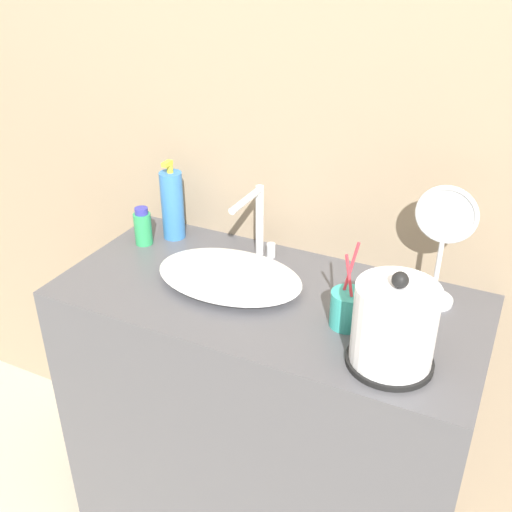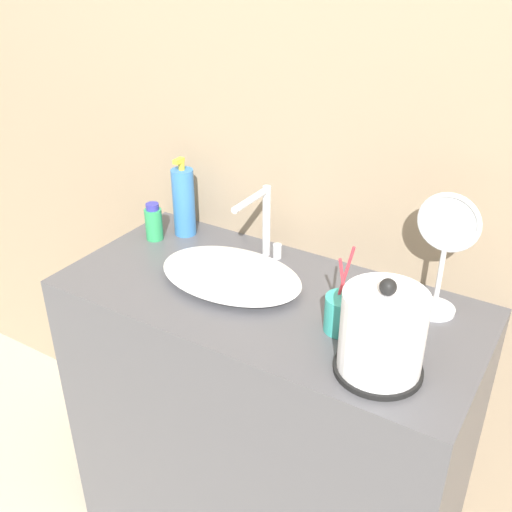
% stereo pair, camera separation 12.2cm
% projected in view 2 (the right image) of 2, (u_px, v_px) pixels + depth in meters
% --- Properties ---
extents(wall_back, '(6.00, 0.04, 2.60)m').
position_uv_depth(wall_back, '(324.00, 106.00, 1.48)').
color(wall_back, gray).
rests_on(wall_back, ground_plane).
extents(vanity_counter, '(1.06, 0.50, 0.89)m').
position_uv_depth(vanity_counter, '(266.00, 428.00, 1.69)').
color(vanity_counter, '#4C4C51').
rests_on(vanity_counter, ground_plane).
extents(sink_basin, '(0.39, 0.26, 0.05)m').
position_uv_depth(sink_basin, '(231.00, 274.00, 1.52)').
color(sink_basin, white).
rests_on(sink_basin, vanity_counter).
extents(faucet, '(0.06, 0.17, 0.20)m').
position_uv_depth(faucet, '(264.00, 219.00, 1.59)').
color(faucet, silver).
rests_on(faucet, vanity_counter).
extents(electric_kettle, '(0.18, 0.18, 0.22)m').
position_uv_depth(electric_kettle, '(382.00, 336.00, 1.18)').
color(electric_kettle, black).
rests_on(electric_kettle, vanity_counter).
extents(toothbrush_cup, '(0.08, 0.08, 0.20)m').
position_uv_depth(toothbrush_cup, '(342.00, 313.00, 1.33)').
color(toothbrush_cup, teal).
rests_on(toothbrush_cup, vanity_counter).
extents(lotion_bottle, '(0.06, 0.06, 0.24)m').
position_uv_depth(lotion_bottle, '(184.00, 202.00, 1.73)').
color(lotion_bottle, '#3370B7').
rests_on(lotion_bottle, vanity_counter).
extents(shampoo_bottle, '(0.05, 0.05, 0.11)m').
position_uv_depth(shampoo_bottle, '(154.00, 223.00, 1.72)').
color(shampoo_bottle, '#2D9956').
rests_on(shampoo_bottle, vanity_counter).
extents(vanity_mirror, '(0.14, 0.10, 0.30)m').
position_uv_depth(vanity_mirror, '(445.00, 247.00, 1.33)').
color(vanity_mirror, silver).
rests_on(vanity_mirror, vanity_counter).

